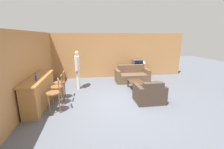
{
  "coord_description": "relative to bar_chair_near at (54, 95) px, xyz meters",
  "views": [
    {
      "loc": [
        -1.06,
        -5.16,
        2.41
      ],
      "look_at": [
        -0.13,
        0.88,
        0.85
      ],
      "focal_mm": 24.0,
      "sensor_mm": 36.0,
      "label": 1
    }
  ],
  "objects": [
    {
      "name": "bottle",
      "position": [
        -0.52,
        0.15,
        0.57
      ],
      "size": [
        0.07,
        0.07,
        0.24
      ],
      "color": "#234293",
      "rests_on": "bar_counter"
    },
    {
      "name": "armchair_near",
      "position": [
        3.34,
        0.25,
        -0.28
      ],
      "size": [
        1.04,
        0.86,
        0.85
      ],
      "color": "#423328",
      "rests_on": "ground_plane"
    },
    {
      "name": "wall_left",
      "position": [
        -0.94,
        1.77,
        0.7
      ],
      "size": [
        0.08,
        8.65,
        2.6
      ],
      "color": "#B27A47",
      "rests_on": "ground_plane"
    },
    {
      "name": "tv",
      "position": [
        4.0,
        3.74,
        0.23
      ],
      "size": [
        0.56,
        0.46,
        0.49
      ],
      "color": "#4C4C4C",
      "rests_on": "tv_unit"
    },
    {
      "name": "ground_plane",
      "position": [
        2.22,
        0.45,
        -0.6
      ],
      "size": [
        24.0,
        24.0,
        0.0
      ],
      "primitive_type": "plane",
      "color": "#565B66"
    },
    {
      "name": "coffee_table",
      "position": [
        3.27,
        1.6,
        -0.26
      ],
      "size": [
        0.63,
        1.01,
        0.39
      ],
      "color": "#472D1E",
      "rests_on": "ground_plane"
    },
    {
      "name": "bar_chair_near",
      "position": [
        0.0,
        0.0,
        0.0
      ],
      "size": [
        0.53,
        0.53,
        1.1
      ],
      "color": "brown",
      "rests_on": "ground_plane"
    },
    {
      "name": "table_lamp",
      "position": [
        4.39,
        3.75,
        0.31
      ],
      "size": [
        0.24,
        0.24,
        0.44
      ],
      "color": "brown",
      "rests_on": "tv_unit"
    },
    {
      "name": "bar_counter",
      "position": [
        -0.6,
        0.57,
        -0.06
      ],
      "size": [
        0.55,
        2.26,
        1.06
      ],
      "color": "#A87038",
      "rests_on": "ground_plane"
    },
    {
      "name": "wall_back",
      "position": [
        2.22,
        4.1,
        0.7
      ],
      "size": [
        9.4,
        0.08,
        2.6
      ],
      "color": "#B27A47",
      "rests_on": "ground_plane"
    },
    {
      "name": "tv_unit",
      "position": [
        4.0,
        3.75,
        -0.3
      ],
      "size": [
        1.05,
        0.49,
        0.59
      ],
      "color": "#513823",
      "rests_on": "ground_plane"
    },
    {
      "name": "bar_chair_mid",
      "position": [
        0.0,
        0.59,
        0.0
      ],
      "size": [
        0.43,
        0.43,
        1.1
      ],
      "color": "brown",
      "rests_on": "ground_plane"
    },
    {
      "name": "couch_far",
      "position": [
        3.44,
        2.94,
        -0.28
      ],
      "size": [
        1.78,
        0.91,
        0.88
      ],
      "color": "brown",
      "rests_on": "ground_plane"
    },
    {
      "name": "person_by_window",
      "position": [
        0.62,
        2.22,
        0.41
      ],
      "size": [
        0.2,
        0.59,
        1.78
      ],
      "color": "silver",
      "rests_on": "ground_plane"
    },
    {
      "name": "bar_chair_far",
      "position": [
        0.0,
        1.11,
        0.0
      ],
      "size": [
        0.44,
        0.44,
        1.1
      ],
      "color": "brown",
      "rests_on": "ground_plane"
    }
  ]
}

